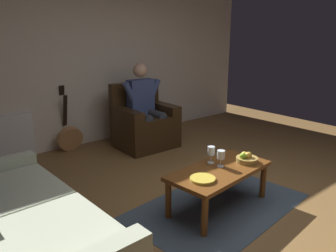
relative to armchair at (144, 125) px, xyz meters
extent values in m
plane|color=brown|center=(0.24, 2.34, -0.34)|extent=(7.33, 7.33, 0.00)
cube|color=beige|center=(0.24, -0.74, 0.92)|extent=(5.93, 0.06, 2.51)
cube|color=#384550|center=(0.52, 2.00, -0.34)|extent=(1.90, 1.32, 0.01)
cube|color=#312010|center=(0.00, 0.04, -0.14)|extent=(0.85, 0.72, 0.40)
cube|color=#312010|center=(0.00, 0.10, 0.11)|extent=(0.50, 0.59, 0.10)
cube|color=#312010|center=(-0.33, 0.05, 0.18)|extent=(0.19, 0.71, 0.24)
cube|color=#312010|center=(0.33, 0.03, 0.18)|extent=(0.19, 0.71, 0.24)
cube|color=#312010|center=(-0.01, -0.25, 0.34)|extent=(0.84, 0.14, 0.57)
cube|color=#384676|center=(0.00, -0.08, 0.42)|extent=(0.40, 0.19, 0.53)
sphere|color=tan|center=(0.00, -0.08, 0.82)|extent=(0.21, 0.21, 0.21)
cylinder|color=#32343B|center=(-0.12, 0.12, 0.17)|extent=(0.14, 0.41, 0.13)
cylinder|color=#32343B|center=(-0.12, 0.33, -0.09)|extent=(0.12, 0.12, 0.50)
cylinder|color=#384676|center=(-0.23, -0.03, 0.54)|extent=(0.20, 0.09, 0.29)
cylinder|color=#32343B|center=(0.13, 0.12, 0.17)|extent=(0.14, 0.41, 0.13)
cylinder|color=#32343B|center=(0.13, 0.32, -0.09)|extent=(0.12, 0.12, 0.50)
cylinder|color=#384676|center=(0.23, -0.04, 0.54)|extent=(0.20, 0.09, 0.29)
cube|color=#AEB69C|center=(2.33, 1.46, 0.15)|extent=(0.81, 0.78, 0.11)
cube|color=#AEB69C|center=(2.30, 2.23, 0.15)|extent=(0.81, 0.78, 0.11)
cube|color=brown|center=(0.52, 2.00, 0.05)|extent=(1.14, 0.65, 0.04)
cylinder|color=brown|center=(0.00, 2.17, -0.15)|extent=(0.06, 0.06, 0.37)
cylinder|color=brown|center=(0.99, 2.27, -0.15)|extent=(0.06, 0.06, 0.37)
cylinder|color=brown|center=(0.05, 1.73, -0.15)|extent=(0.06, 0.06, 0.37)
cylinder|color=brown|center=(1.04, 1.84, -0.15)|extent=(0.06, 0.06, 0.37)
cylinder|color=#AB7648|center=(0.98, -0.53, -0.15)|extent=(0.37, 0.18, 0.38)
cylinder|color=black|center=(0.98, -0.48, -0.13)|extent=(0.10, 0.03, 0.10)
cube|color=black|center=(0.98, -0.63, 0.26)|extent=(0.05, 0.14, 0.47)
cube|color=black|center=(0.98, -0.69, 0.55)|extent=(0.07, 0.06, 0.14)
cube|color=white|center=(1.74, -0.67, -0.02)|extent=(0.59, 0.06, 0.64)
cylinder|color=silver|center=(0.47, 1.97, 0.08)|extent=(0.07, 0.07, 0.01)
cylinder|color=silver|center=(0.47, 1.97, 0.12)|extent=(0.01, 0.01, 0.08)
cylinder|color=silver|center=(0.47, 1.97, 0.20)|extent=(0.08, 0.08, 0.08)
cylinder|color=#590C19|center=(0.47, 1.97, 0.18)|extent=(0.07, 0.07, 0.03)
cylinder|color=silver|center=(0.47, 1.84, 0.08)|extent=(0.07, 0.07, 0.01)
cylinder|color=silver|center=(0.47, 1.84, 0.12)|extent=(0.01, 0.01, 0.08)
cylinder|color=silver|center=(0.47, 1.84, 0.21)|extent=(0.07, 0.07, 0.09)
cylinder|color=#590C19|center=(0.47, 1.84, 0.18)|extent=(0.07, 0.07, 0.04)
cylinder|color=olive|center=(0.16, 2.06, 0.10)|extent=(0.22, 0.22, 0.05)
sphere|color=#81AF25|center=(0.21, 2.05, 0.14)|extent=(0.07, 0.07, 0.07)
sphere|color=gold|center=(0.16, 2.07, 0.14)|extent=(0.07, 0.07, 0.07)
sphere|color=gold|center=(0.15, 2.07, 0.14)|extent=(0.07, 0.07, 0.07)
sphere|color=gold|center=(0.17, 2.03, 0.14)|extent=(0.07, 0.07, 0.07)
cylinder|color=gold|center=(0.84, 2.09, 0.09)|extent=(0.23, 0.23, 0.02)
camera|label=1|loc=(2.85, 4.04, 1.37)|focal=35.78mm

